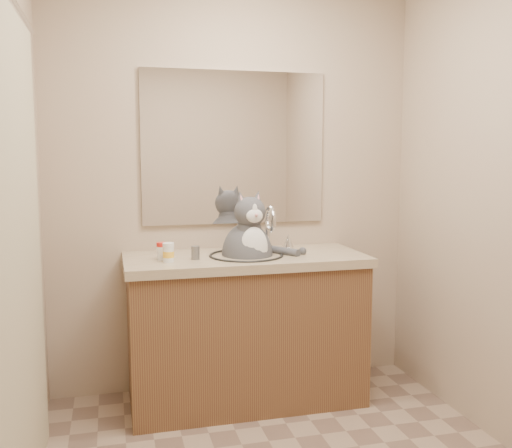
% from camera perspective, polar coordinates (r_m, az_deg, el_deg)
% --- Properties ---
extents(room, '(2.22, 2.52, 2.42)m').
position_cam_1_polar(room, '(2.24, 4.63, 1.48)').
color(room, gray).
rests_on(room, ground).
extents(vanity, '(1.34, 0.59, 1.12)m').
position_cam_1_polar(vanity, '(3.30, -1.05, -10.11)').
color(vanity, brown).
rests_on(vanity, ground).
extents(mirror, '(1.10, 0.02, 0.90)m').
position_cam_1_polar(mirror, '(3.42, -2.16, 7.61)').
color(mirror, white).
rests_on(mirror, room).
extents(shower_curtain, '(0.02, 1.30, 1.93)m').
position_cam_1_polar(shower_curtain, '(2.26, -22.45, -3.31)').
color(shower_curtain, '#B8AC8B').
rests_on(shower_curtain, ground).
extents(cat, '(0.44, 0.35, 0.57)m').
position_cam_1_polar(cat, '(3.20, -0.77, -2.68)').
color(cat, '#4A4A50').
rests_on(cat, vanity).
extents(pill_bottle_redcap, '(0.06, 0.06, 0.09)m').
position_cam_1_polar(pill_bottle_redcap, '(3.10, -9.41, -2.68)').
color(pill_bottle_redcap, white).
rests_on(pill_bottle_redcap, vanity).
extents(pill_bottle_orange, '(0.07, 0.07, 0.10)m').
position_cam_1_polar(pill_bottle_orange, '(3.03, -8.75, -2.86)').
color(pill_bottle_orange, white).
rests_on(pill_bottle_orange, vanity).
extents(grey_canister, '(0.05, 0.05, 0.07)m').
position_cam_1_polar(grey_canister, '(3.09, -6.08, -2.88)').
color(grey_canister, slate).
rests_on(grey_canister, vanity).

